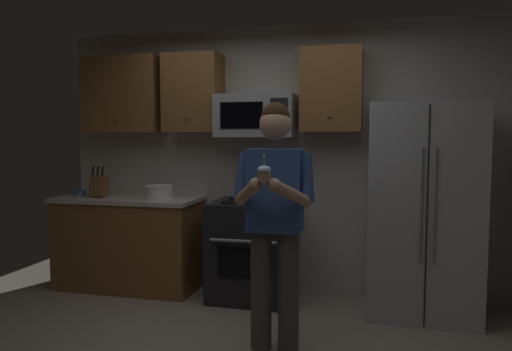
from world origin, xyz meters
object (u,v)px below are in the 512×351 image
object	(u,v)px
oven_range	(253,250)
bowl_small_colored	(80,193)
cupcake	(264,173)
knife_block	(99,186)
bowl_large_white	(159,192)
microwave	(256,116)
person	(275,212)
refrigerator	(423,210)

from	to	relation	value
oven_range	bowl_small_colored	bearing A→B (deg)	-179.98
cupcake	bowl_small_colored	bearing A→B (deg)	148.57
knife_block	bowl_large_white	size ratio (longest dim) A/B	1.12
bowl_large_white	oven_range	bearing A→B (deg)	0.15
bowl_large_white	microwave	bearing A→B (deg)	7.29
bowl_large_white	bowl_small_colored	xyz separation A→B (m)	(-0.88, 0.00, -0.04)
oven_range	person	distance (m)	1.25
oven_range	knife_block	xyz separation A→B (m)	(-1.59, -0.03, 0.57)
bowl_large_white	cupcake	distance (m)	1.97
oven_range	knife_block	distance (m)	1.69
oven_range	microwave	world-z (taller)	microwave
refrigerator	bowl_small_colored	world-z (taller)	refrigerator
microwave	refrigerator	xyz separation A→B (m)	(1.50, -0.16, -0.82)
microwave	oven_range	bearing A→B (deg)	-90.02
knife_block	bowl_small_colored	world-z (taller)	knife_block
bowl_large_white	cupcake	world-z (taller)	cupcake
knife_block	bowl_small_colored	bearing A→B (deg)	173.18
bowl_small_colored	knife_block	bearing A→B (deg)	-6.82
knife_block	bowl_large_white	distance (m)	0.64
microwave	refrigerator	size ratio (longest dim) A/B	0.41
microwave	cupcake	world-z (taller)	microwave
bowl_small_colored	cupcake	xyz separation A→B (m)	(2.26, -1.38, 0.34)
refrigerator	oven_range	bearing A→B (deg)	178.50
oven_range	knife_block	world-z (taller)	knife_block
oven_range	cupcake	xyz separation A→B (m)	(0.43, -1.38, 0.83)
refrigerator	knife_block	size ratio (longest dim) A/B	5.63
knife_block	cupcake	xyz separation A→B (m)	(2.02, -1.35, 0.26)
knife_block	cupcake	distance (m)	2.44
refrigerator	microwave	bearing A→B (deg)	173.97
knife_block	person	xyz separation A→B (m)	(2.02, -1.02, -0.04)
bowl_small_colored	cupcake	world-z (taller)	cupcake
knife_block	person	size ratio (longest dim) A/B	0.18
microwave	knife_block	bearing A→B (deg)	-174.67
bowl_large_white	person	distance (m)	1.73
knife_block	oven_range	bearing A→B (deg)	1.05
bowl_small_colored	cupcake	size ratio (longest dim) A/B	0.72
cupcake	knife_block	bearing A→B (deg)	146.20
microwave	cupcake	bearing A→B (deg)	-74.17
oven_range	bowl_large_white	bearing A→B (deg)	-179.85
oven_range	refrigerator	world-z (taller)	refrigerator
refrigerator	cupcake	bearing A→B (deg)	-128.70
microwave	knife_block	distance (m)	1.74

